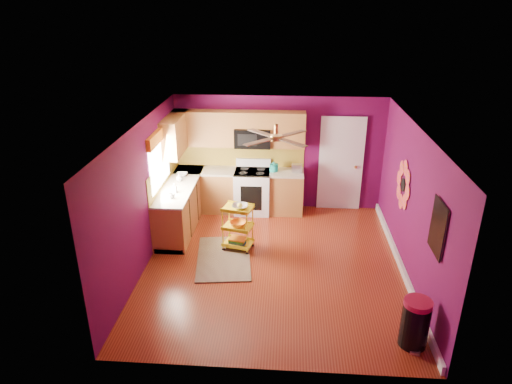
{
  "coord_description": "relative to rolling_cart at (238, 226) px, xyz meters",
  "views": [
    {
      "loc": [
        0.19,
        -6.96,
        4.39
      ],
      "look_at": [
        -0.34,
        0.4,
        1.22
      ],
      "focal_mm": 32.0,
      "sensor_mm": 36.0,
      "label": 1
    }
  ],
  "objects": [
    {
      "name": "room_envelope",
      "position": [
        0.71,
        -0.5,
        1.14
      ],
      "size": [
        4.54,
        5.04,
        2.52
      ],
      "color": "#56093F",
      "rests_on": "ground"
    },
    {
      "name": "rolling_cart",
      "position": [
        0.0,
        0.0,
        0.0
      ],
      "size": [
        0.61,
        0.5,
        0.95
      ],
      "color": "yellow",
      "rests_on": "ground"
    },
    {
      "name": "ground",
      "position": [
        0.68,
        -0.5,
        -0.49
      ],
      "size": [
        5.0,
        5.0,
        0.0
      ],
      "primitive_type": "plane",
      "color": "maroon",
      "rests_on": "ground"
    },
    {
      "name": "counter_cup",
      "position": [
        -1.25,
        0.15,
        0.49
      ],
      "size": [
        0.11,
        0.11,
        0.09
      ],
      "primitive_type": "imported",
      "color": "white",
      "rests_on": "lower_cabinets"
    },
    {
      "name": "panel_door",
      "position": [
        2.03,
        1.97,
        0.53
      ],
      "size": [
        0.95,
        0.11,
        2.15
      ],
      "color": "white",
      "rests_on": "ground"
    },
    {
      "name": "left_window",
      "position": [
        -1.54,
        0.55,
        1.25
      ],
      "size": [
        0.08,
        1.35,
        1.08
      ],
      "color": "white",
      "rests_on": "ground"
    },
    {
      "name": "trash_can",
      "position": [
        2.64,
        -2.39,
        -0.13
      ],
      "size": [
        0.47,
        0.48,
        0.72
      ],
      "color": "black",
      "rests_on": "ground"
    },
    {
      "name": "lower_cabinets",
      "position": [
        -0.66,
        1.32,
        -0.06
      ],
      "size": [
        2.81,
        2.31,
        0.94
      ],
      "color": "brown",
      "rests_on": "ground"
    },
    {
      "name": "soap_bottle_b",
      "position": [
        -1.3,
        0.99,
        0.53
      ],
      "size": [
        0.13,
        0.13,
        0.16
      ],
      "primitive_type": "imported",
      "color": "white",
      "rests_on": "lower_cabinets"
    },
    {
      "name": "counter_dish",
      "position": [
        -1.32,
        1.29,
        0.48
      ],
      "size": [
        0.23,
        0.23,
        0.06
      ],
      "primitive_type": "imported",
      "color": "white",
      "rests_on": "lower_cabinets"
    },
    {
      "name": "toaster",
      "position": [
        1.08,
        1.68,
        0.54
      ],
      "size": [
        0.22,
        0.15,
        0.18
      ],
      "primitive_type": "cube",
      "color": "beige",
      "rests_on": "lower_cabinets"
    },
    {
      "name": "electric_range",
      "position": [
        0.13,
        1.67,
        -0.01
      ],
      "size": [
        0.76,
        0.66,
        1.13
      ],
      "color": "white",
      "rests_on": "ground"
    },
    {
      "name": "ceiling_fan",
      "position": [
        0.68,
        -0.3,
        1.8
      ],
      "size": [
        1.01,
        1.01,
        0.26
      ],
      "color": "#BF8C3F",
      "rests_on": "ground"
    },
    {
      "name": "shag_rug",
      "position": [
        -0.23,
        -0.37,
        -0.48
      ],
      "size": [
        1.13,
        1.65,
        0.02
      ],
      "primitive_type": "cube",
      "rotation": [
        0.0,
        0.0,
        0.13
      ],
      "color": "black",
      "rests_on": "ground"
    },
    {
      "name": "teal_kettle",
      "position": [
        0.59,
        1.71,
        0.53
      ],
      "size": [
        0.18,
        0.18,
        0.21
      ],
      "color": "#139188",
      "rests_on": "lower_cabinets"
    },
    {
      "name": "soap_bottle_a",
      "position": [
        -1.26,
        0.43,
        0.54
      ],
      "size": [
        0.08,
        0.08,
        0.18
      ],
      "primitive_type": "imported",
      "color": "#EA3F72",
      "rests_on": "lower_cabinets"
    },
    {
      "name": "right_wall_art",
      "position": [
        2.91,
        -0.84,
        0.95
      ],
      "size": [
        0.04,
        2.74,
        1.04
      ],
      "color": "black",
      "rests_on": "ground"
    },
    {
      "name": "upper_cabinetry",
      "position": [
        -0.56,
        1.67,
        1.31
      ],
      "size": [
        2.8,
        2.3,
        1.26
      ],
      "color": "brown",
      "rests_on": "ground"
    }
  ]
}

